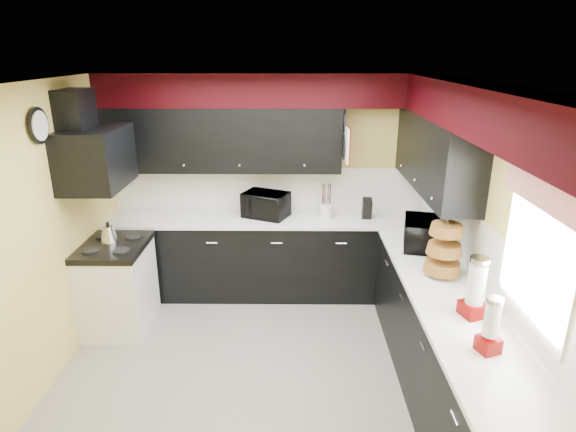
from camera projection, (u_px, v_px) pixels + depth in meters
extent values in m
plane|color=gray|center=(262.00, 371.00, 4.31)|extent=(3.60, 3.60, 0.00)
cube|color=#E0C666|center=(269.00, 184.00, 5.60)|extent=(3.60, 0.06, 2.50)
cube|color=#E0C666|center=(482.00, 243.00, 3.88)|extent=(0.06, 3.60, 2.50)
cube|color=#E0C666|center=(38.00, 242.00, 3.91)|extent=(0.06, 3.60, 2.50)
cube|color=white|center=(256.00, 83.00, 3.49)|extent=(3.60, 3.60, 0.06)
cube|color=black|center=(269.00, 257.00, 5.58)|extent=(3.60, 0.60, 0.90)
cube|color=black|center=(445.00, 349.00, 3.86)|extent=(0.60, 3.00, 0.90)
cube|color=white|center=(268.00, 219.00, 5.42)|extent=(3.62, 0.64, 0.04)
cube|color=white|center=(451.00, 297.00, 3.71)|extent=(0.64, 3.02, 0.04)
cube|color=white|center=(269.00, 189.00, 5.61)|extent=(3.60, 0.02, 0.50)
cube|color=white|center=(479.00, 250.00, 3.90)|extent=(0.02, 3.60, 0.50)
cube|color=black|center=(222.00, 139.00, 5.25)|extent=(2.60, 0.35, 0.70)
cube|color=black|center=(435.00, 153.00, 4.55)|extent=(0.35, 1.80, 0.70)
cube|color=black|center=(267.00, 90.00, 5.07)|extent=(3.60, 0.36, 0.35)
cube|color=black|center=(486.00, 111.00, 3.36)|extent=(0.36, 3.24, 0.35)
cube|color=white|center=(118.00, 288.00, 4.89)|extent=(0.60, 0.75, 0.86)
cube|color=black|center=(113.00, 247.00, 4.74)|extent=(0.62, 0.77, 0.06)
cube|color=black|center=(96.00, 158.00, 4.44)|extent=(0.50, 0.78, 0.55)
cube|color=black|center=(75.00, 112.00, 4.31)|extent=(0.24, 0.40, 0.40)
cube|color=red|center=(543.00, 191.00, 2.80)|extent=(0.04, 0.88, 0.20)
cube|color=white|center=(347.00, 145.00, 4.94)|extent=(0.03, 0.26, 0.35)
imported|color=black|center=(266.00, 205.00, 5.40)|extent=(0.60, 0.56, 0.28)
imported|color=black|center=(422.00, 233.00, 4.57)|extent=(0.43, 0.56, 0.27)
cylinder|color=silver|center=(326.00, 211.00, 5.38)|extent=(0.19, 0.19, 0.16)
cube|color=black|center=(367.00, 209.00, 5.35)|extent=(0.11, 0.15, 0.22)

